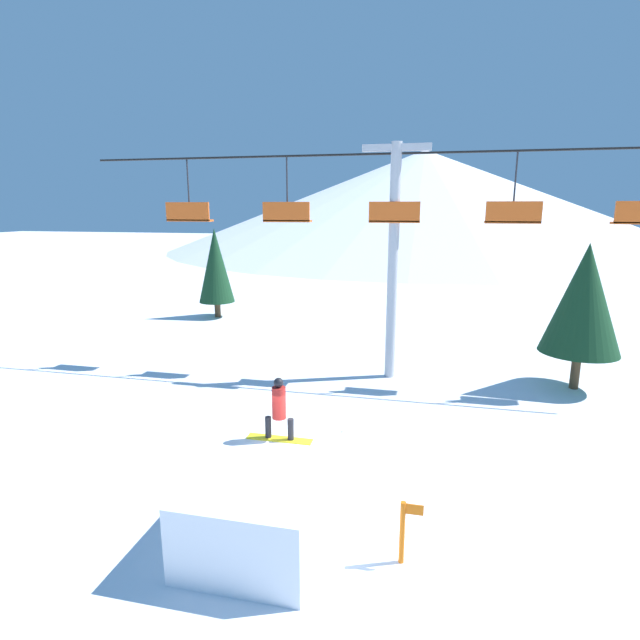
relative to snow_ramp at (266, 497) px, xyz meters
The scene contains 8 objects.
ground_plane 1.27m from the snow_ramp, 24.02° to the left, with size 220.00×220.00×0.00m, color white.
mountain_ridge 73.73m from the snow_ramp, 89.26° to the left, with size 78.30×78.30×15.02m.
snow_ramp is the anchor object (origin of this frame).
snowboarder 1.76m from the snow_ramp, 91.40° to the left, with size 1.43×0.30×1.39m.
chairlift 11.09m from the snow_ramp, 81.02° to the left, with size 23.49×0.44×8.57m.
pine_tree_near 13.23m from the snow_ramp, 51.23° to the left, with size 2.67×2.67×5.18m.
pine_tree_far 20.79m from the snow_ramp, 116.79° to the left, with size 2.06×2.06×5.19m.
trail_marker 2.74m from the snow_ramp, ahead, with size 0.41×0.10×1.22m.
Camera 1 is at (2.06, -8.81, 6.32)m, focal length 28.00 mm.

